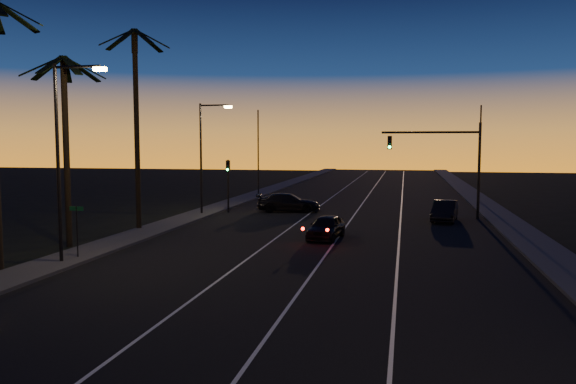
% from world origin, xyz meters
% --- Properties ---
extents(road, '(20.00, 170.00, 0.01)m').
position_xyz_m(road, '(0.00, 30.00, 0.01)').
color(road, black).
rests_on(road, ground).
extents(sidewalk_left, '(2.40, 170.00, 0.16)m').
position_xyz_m(sidewalk_left, '(-11.20, 30.00, 0.08)').
color(sidewalk_left, '#393936').
rests_on(sidewalk_left, ground).
extents(sidewalk_right, '(2.40, 170.00, 0.16)m').
position_xyz_m(sidewalk_right, '(11.20, 30.00, 0.08)').
color(sidewalk_right, '#393936').
rests_on(sidewalk_right, ground).
extents(lane_stripe_left, '(0.12, 160.00, 0.01)m').
position_xyz_m(lane_stripe_left, '(-3.00, 30.00, 0.02)').
color(lane_stripe_left, silver).
rests_on(lane_stripe_left, road).
extents(lane_stripe_mid, '(0.12, 160.00, 0.01)m').
position_xyz_m(lane_stripe_mid, '(0.50, 30.00, 0.02)').
color(lane_stripe_mid, silver).
rests_on(lane_stripe_mid, road).
extents(lane_stripe_right, '(0.12, 160.00, 0.01)m').
position_xyz_m(lane_stripe_right, '(4.00, 30.00, 0.02)').
color(lane_stripe_right, silver).
rests_on(lane_stripe_right, road).
extents(palm_mid, '(4.25, 4.16, 10.03)m').
position_xyz_m(palm_mid, '(-13.20, 24.00, 6.25)').
color(palm_mid, black).
rests_on(palm_mid, ground).
extents(palm_far, '(4.25, 4.16, 12.53)m').
position_xyz_m(palm_far, '(-12.20, 30.00, 7.61)').
color(palm_far, black).
rests_on(palm_far, ground).
extents(streetlight_left_near, '(2.55, 0.26, 9.00)m').
position_xyz_m(streetlight_left_near, '(-10.70, 20.00, 5.32)').
color(streetlight_left_near, black).
rests_on(streetlight_left_near, ground).
extents(streetlight_left_far, '(2.55, 0.26, 8.50)m').
position_xyz_m(streetlight_left_far, '(-10.69, 38.00, 5.06)').
color(streetlight_left_far, black).
rests_on(streetlight_left_far, ground).
extents(street_sign, '(0.70, 0.06, 2.60)m').
position_xyz_m(street_sign, '(-10.80, 21.00, 1.66)').
color(street_sign, black).
rests_on(street_sign, ground).
extents(signal_mast, '(7.10, 0.41, 7.00)m').
position_xyz_m(signal_mast, '(7.14, 39.99, 4.78)').
color(signal_mast, black).
rests_on(signal_mast, ground).
extents(signal_post, '(0.28, 0.37, 4.20)m').
position_xyz_m(signal_post, '(-9.50, 39.98, 2.89)').
color(signal_post, black).
rests_on(signal_post, ground).
extents(far_pole_left, '(0.14, 0.14, 9.00)m').
position_xyz_m(far_pole_left, '(-11.00, 55.00, 4.50)').
color(far_pole_left, black).
rests_on(far_pole_left, ground).
extents(far_pole_right, '(0.14, 0.14, 9.00)m').
position_xyz_m(far_pole_right, '(11.00, 52.00, 4.50)').
color(far_pole_right, black).
rests_on(far_pole_right, ground).
extents(lead_car, '(2.08, 4.63, 1.37)m').
position_xyz_m(lead_car, '(-0.13, 29.23, 0.70)').
color(lead_car, black).
rests_on(lead_car, road).
extents(right_car, '(2.20, 4.61, 1.46)m').
position_xyz_m(right_car, '(7.05, 38.17, 0.74)').
color(right_car, black).
rests_on(right_car, road).
extents(cross_car, '(5.36, 2.93, 1.47)m').
position_xyz_m(cross_car, '(-4.90, 41.35, 0.75)').
color(cross_car, black).
rests_on(cross_car, road).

